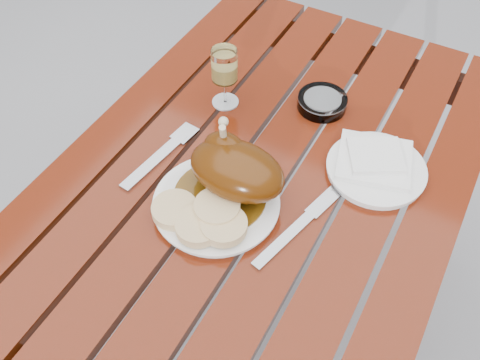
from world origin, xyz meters
name	(u,v)px	position (x,y,z in m)	size (l,w,h in m)	color
ground	(256,323)	(0.00, 0.00, 0.00)	(60.00, 60.00, 0.00)	slate
table	(260,261)	(0.00, 0.00, 0.38)	(0.80, 1.20, 0.75)	maroon
dinner_plate	(216,204)	(-0.04, -0.14, 0.76)	(0.25, 0.25, 0.02)	white
roast_duck	(234,168)	(-0.02, -0.09, 0.82)	(0.21, 0.19, 0.14)	#57350A
bread_dumplings	(203,217)	(-0.03, -0.19, 0.78)	(0.19, 0.14, 0.03)	#E2C489
wine_glass	(225,78)	(-0.17, 0.14, 0.82)	(0.06, 0.06, 0.15)	#D6BE61
side_plate	(376,170)	(0.21, 0.10, 0.76)	(0.21, 0.21, 0.02)	white
napkin	(374,160)	(0.20, 0.11, 0.77)	(0.15, 0.14, 0.01)	white
ashtray	(322,102)	(0.03, 0.23, 0.76)	(0.11, 0.11, 0.03)	#B2B7BC
fork	(157,159)	(-0.21, -0.09, 0.75)	(0.02, 0.20, 0.01)	gray
knife	(294,231)	(0.12, -0.12, 0.75)	(0.02, 0.22, 0.01)	gray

